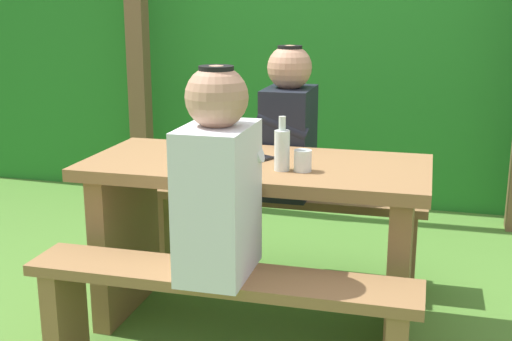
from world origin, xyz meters
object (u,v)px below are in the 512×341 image
object	(u,v)px
person_black_coat	(289,127)
bottle_left	(209,143)
cell_phone	(257,159)
picnic_table	(256,215)
bottle_right	(282,149)
bench_near	(220,305)
person_white_shirt	(218,181)
drinking_glass	(303,161)
bench_far	(282,218)

from	to	relation	value
person_black_coat	bottle_left	xyz separation A→B (m)	(-0.19, -0.61, 0.04)
cell_phone	picnic_table	bearing A→B (deg)	-54.53
picnic_table	bottle_right	world-z (taller)	bottle_right
bottle_left	cell_phone	xyz separation A→B (m)	(0.16, 0.13, -0.09)
picnic_table	bottle_left	distance (m)	0.38
bench_near	bottle_left	world-z (taller)	bottle_left
picnic_table	cell_phone	bearing A→B (deg)	97.79
bench_near	cell_phone	bearing A→B (deg)	90.30
person_white_shirt	bottle_left	distance (m)	0.43
bench_near	cell_phone	size ratio (longest dim) A/B	10.00
picnic_table	bench_near	size ratio (longest dim) A/B	1.00
picnic_table	bench_near	world-z (taller)	picnic_table
bench_near	bottle_right	bearing A→B (deg)	71.31
person_white_shirt	bench_near	bearing A→B (deg)	-86.29
person_black_coat	bench_near	bearing A→B (deg)	-91.68
person_black_coat	cell_phone	bearing A→B (deg)	-93.84
bench_near	person_black_coat	bearing A→B (deg)	88.32
picnic_table	drinking_glass	bearing A→B (deg)	-26.04
picnic_table	cell_phone	world-z (taller)	cell_phone
bench_far	person_black_coat	xyz separation A→B (m)	(0.03, -0.00, 0.46)
bench_near	cell_phone	world-z (taller)	cell_phone
cell_phone	bottle_left	bearing A→B (deg)	-113.41
person_white_shirt	drinking_glass	world-z (taller)	person_white_shirt
bench_far	cell_phone	size ratio (longest dim) A/B	10.00
bench_near	bench_far	distance (m)	1.01
picnic_table	bench_far	world-z (taller)	picnic_table
bottle_left	bench_far	bearing A→B (deg)	75.07
drinking_glass	person_white_shirt	bearing A→B (deg)	-118.41
picnic_table	bench_near	bearing A→B (deg)	-90.00
bench_near	bottle_right	size ratio (longest dim) A/B	6.61
picnic_table	bottle_left	bearing A→B (deg)	-146.13
bench_near	bottle_left	bearing A→B (deg)	112.55
picnic_table	person_white_shirt	world-z (taller)	person_white_shirt
bottle_left	bottle_right	world-z (taller)	bottle_left
bench_far	bottle_right	size ratio (longest dim) A/B	6.61
picnic_table	drinking_glass	distance (m)	0.36
person_white_shirt	picnic_table	bearing A→B (deg)	89.98
person_black_coat	bottle_right	xyz separation A→B (m)	(0.10, -0.61, 0.03)
picnic_table	bottle_right	xyz separation A→B (m)	(0.13, -0.11, 0.31)
bottle_right	bench_near	bearing A→B (deg)	-108.69
person_black_coat	drinking_glass	bearing A→B (deg)	-73.04
bottle_left	cell_phone	distance (m)	0.22
bottle_right	drinking_glass	bearing A→B (deg)	4.48
bench_near	picnic_table	bearing A→B (deg)	90.00
bench_far	bottle_right	distance (m)	0.80
bottle_right	cell_phone	bearing A→B (deg)	136.03
bench_far	person_white_shirt	xyz separation A→B (m)	(-0.00, -1.00, 0.46)
bench_near	cell_phone	xyz separation A→B (m)	(-0.00, 0.52, 0.41)
cell_phone	drinking_glass	bearing A→B (deg)	-2.19
person_white_shirt	bottle_right	bearing A→B (deg)	71.13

